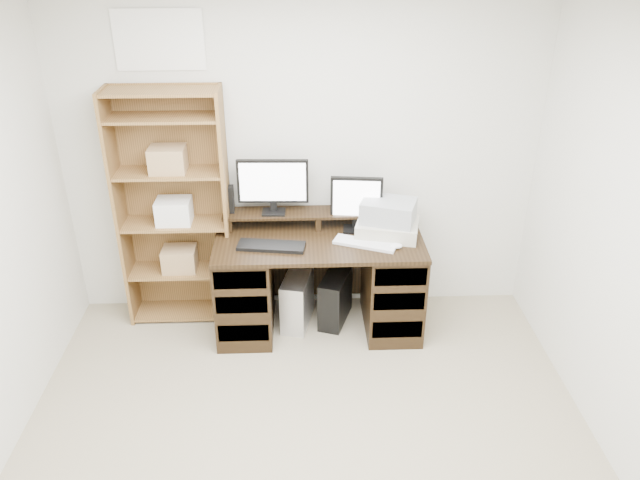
{
  "coord_description": "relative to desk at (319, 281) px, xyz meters",
  "views": [
    {
      "loc": [
        -0.03,
        -2.33,
        2.82
      ],
      "look_at": [
        0.11,
        1.43,
        0.85
      ],
      "focal_mm": 35.0,
      "sensor_mm": 36.0,
      "label": 1
    }
  ],
  "objects": [
    {
      "name": "room",
      "position": [
        -0.12,
        -1.64,
        0.86
      ],
      "size": [
        3.54,
        4.04,
        2.54
      ],
      "color": "tan",
      "rests_on": "ground"
    },
    {
      "name": "desk",
      "position": [
        0.0,
        0.0,
        0.0
      ],
      "size": [
        1.5,
        0.7,
        0.75
      ],
      "color": "black",
      "rests_on": "ground"
    },
    {
      "name": "riser_shelf",
      "position": [
        -0.0,
        0.21,
        0.45
      ],
      "size": [
        1.4,
        0.22,
        0.12
      ],
      "color": "black",
      "rests_on": "desk"
    },
    {
      "name": "monitor_wide",
      "position": [
        -0.32,
        0.21,
        0.71
      ],
      "size": [
        0.52,
        0.14,
        0.41
      ],
      "rotation": [
        0.0,
        0.0,
        -0.04
      ],
      "color": "black",
      "rests_on": "riser_shelf"
    },
    {
      "name": "monitor_small",
      "position": [
        0.28,
        0.14,
        0.58
      ],
      "size": [
        0.38,
        0.16,
        0.41
      ],
      "rotation": [
        0.0,
        0.0,
        -0.11
      ],
      "color": "black",
      "rests_on": "desk"
    },
    {
      "name": "speaker",
      "position": [
        -0.65,
        0.23,
        0.58
      ],
      "size": [
        0.08,
        0.08,
        0.2
      ],
      "primitive_type": "cube",
      "rotation": [
        0.0,
        0.0,
        0.03
      ],
      "color": "black",
      "rests_on": "riser_shelf"
    },
    {
      "name": "keyboard_black",
      "position": [
        -0.34,
        -0.12,
        0.37
      ],
      "size": [
        0.49,
        0.22,
        0.03
      ],
      "primitive_type": "cube",
      "rotation": [
        0.0,
        0.0,
        -0.15
      ],
      "color": "black",
      "rests_on": "desk"
    },
    {
      "name": "keyboard_white",
      "position": [
        0.32,
        -0.11,
        0.37
      ],
      "size": [
        0.46,
        0.29,
        0.02
      ],
      "primitive_type": "cube",
      "rotation": [
        0.0,
        0.0,
        -0.39
      ],
      "color": "silver",
      "rests_on": "desk"
    },
    {
      "name": "mouse",
      "position": [
        0.53,
        -0.17,
        0.38
      ],
      "size": [
        0.11,
        0.09,
        0.04
      ],
      "primitive_type": "ellipsoid",
      "rotation": [
        0.0,
        0.0,
        -0.3
      ],
      "color": "silver",
      "rests_on": "desk"
    },
    {
      "name": "printer",
      "position": [
        0.5,
        0.05,
        0.42
      ],
      "size": [
        0.5,
        0.42,
        0.11
      ],
      "primitive_type": "cube",
      "rotation": [
        0.0,
        0.0,
        -0.24
      ],
      "color": "#B9B4A1",
      "rests_on": "desk"
    },
    {
      "name": "basket",
      "position": [
        0.5,
        0.05,
        0.55
      ],
      "size": [
        0.44,
        0.37,
        0.16
      ],
      "primitive_type": "cube",
      "rotation": [
        0.0,
        0.0,
        -0.34
      ],
      "color": "#969CA0",
      "rests_on": "printer"
    },
    {
      "name": "tower_silver",
      "position": [
        -0.16,
        0.04,
        -0.19
      ],
      "size": [
        0.27,
        0.44,
        0.41
      ],
      "primitive_type": "cube",
      "rotation": [
        0.0,
        0.0,
        -0.22
      ],
      "color": "silver",
      "rests_on": "ground"
    },
    {
      "name": "tower_black",
      "position": [
        0.13,
        0.06,
        -0.19
      ],
      "size": [
        0.29,
        0.43,
        0.4
      ],
      "rotation": [
        0.0,
        0.0,
        -0.33
      ],
      "color": "black",
      "rests_on": "ground"
    },
    {
      "name": "bookshelf",
      "position": [
        -1.05,
        0.21,
        0.53
      ],
      "size": [
        0.8,
        0.3,
        1.8
      ],
      "color": "olive",
      "rests_on": "ground"
    }
  ]
}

